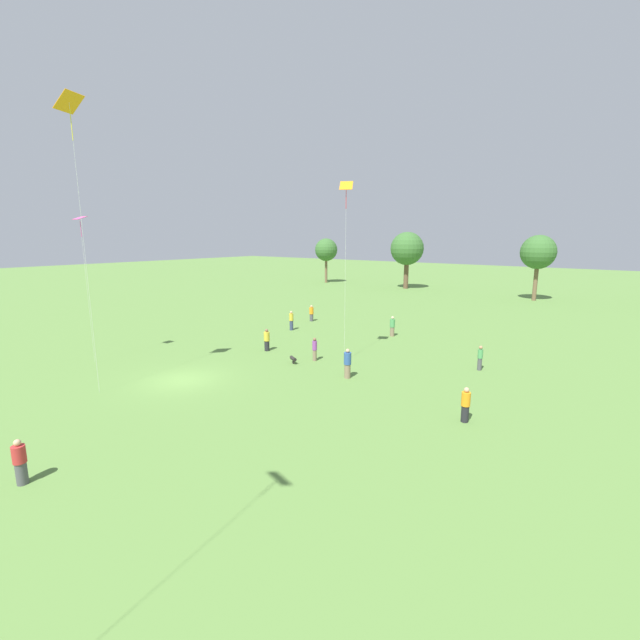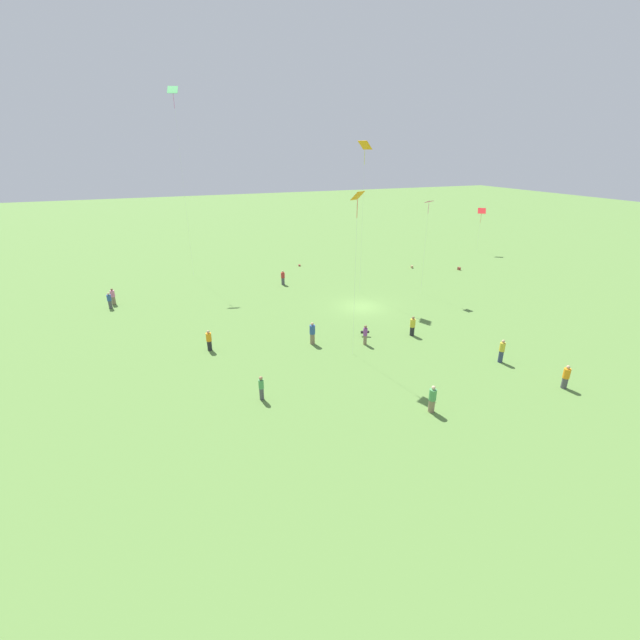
{
  "view_description": "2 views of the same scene",
  "coord_description": "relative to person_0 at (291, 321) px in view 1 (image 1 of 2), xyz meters",
  "views": [
    {
      "loc": [
        21.95,
        -14.71,
        8.67
      ],
      "look_at": [
        4.38,
        8.12,
        3.01
      ],
      "focal_mm": 24.0,
      "sensor_mm": 36.0,
      "label": 1
    },
    {
      "loc": [
        19.11,
        36.23,
        14.87
      ],
      "look_at": [
        7.76,
        7.99,
        2.66
      ],
      "focal_mm": 24.0,
      "sensor_mm": 36.0,
      "label": 2
    }
  ],
  "objects": [
    {
      "name": "tree_2",
      "position": [
        13.89,
        34.5,
        5.61
      ],
      "size": [
        4.57,
        4.57,
        8.86
      ],
      "color": "brown",
      "rests_on": "ground_plane"
    },
    {
      "name": "dog_0",
      "position": [
        7.21,
        -8.03,
        -0.55
      ],
      "size": [
        0.73,
        0.49,
        0.51
      ],
      "rotation": [
        0.0,
        0.0,
        1.13
      ],
      "color": "black",
      "rests_on": "ground_plane"
    },
    {
      "name": "person_8",
      "position": [
        9.23,
        -24.95,
        -0.07
      ],
      "size": [
        0.57,
        0.57,
        1.7
      ],
      "rotation": [
        0.0,
        0.0,
        0.37
      ],
      "color": "#4C4C51",
      "rests_on": "ground_plane"
    },
    {
      "name": "person_4",
      "position": [
        19.9,
        -10.18,
        -0.06
      ],
      "size": [
        0.44,
        0.44,
        1.71
      ],
      "rotation": [
        0.0,
        0.0,
        3.1
      ],
      "color": "#232328",
      "rests_on": "ground_plane"
    },
    {
      "name": "tree_0",
      "position": [
        -22.57,
        35.62,
        5.21
      ],
      "size": [
        4.21,
        4.21,
        8.27
      ],
      "color": "brown",
      "rests_on": "ground_plane"
    },
    {
      "name": "kite_4",
      "position": [
        2.2,
        -18.91,
        13.82
      ],
      "size": [
        1.29,
        1.45,
        15.62
      ],
      "rotation": [
        0.0,
        0.0,
        4.3
      ],
      "color": "orange",
      "rests_on": "ground_plane"
    },
    {
      "name": "ground_plane",
      "position": [
        4.1,
        -14.73,
        -0.91
      ],
      "size": [
        240.0,
        240.0,
        0.0
      ],
      "primitive_type": "plane",
      "color": "#5B843D"
    },
    {
      "name": "person_6",
      "position": [
        -1.2,
        4.51,
        -0.09
      ],
      "size": [
        0.6,
        0.6,
        1.68
      ],
      "rotation": [
        0.0,
        0.0,
        0.98
      ],
      "color": "#4C4C51",
      "rests_on": "ground_plane"
    },
    {
      "name": "tree_1",
      "position": [
        -6.27,
        36.24,
        5.68
      ],
      "size": [
        5.45,
        5.45,
        9.39
      ],
      "color": "brown",
      "rests_on": "ground_plane"
    },
    {
      "name": "person_7",
      "position": [
        17.9,
        -1.64,
        -0.07
      ],
      "size": [
        0.44,
        0.44,
        1.65
      ],
      "rotation": [
        0.0,
        0.0,
        5.14
      ],
      "color": "#4C4C51",
      "rests_on": "ground_plane"
    },
    {
      "name": "person_3",
      "position": [
        3.38,
        -6.69,
        -0.06
      ],
      "size": [
        0.55,
        0.55,
        1.72
      ],
      "rotation": [
        0.0,
        0.0,
        2.86
      ],
      "color": "#232328",
      "rests_on": "ground_plane"
    },
    {
      "name": "person_1",
      "position": [
        11.91,
        -8.28,
        0.02
      ],
      "size": [
        0.62,
        0.62,
        1.87
      ],
      "rotation": [
        0.0,
        0.0,
        5.25
      ],
      "color": "#847056",
      "rests_on": "ground_plane"
    },
    {
      "name": "kite_2",
      "position": [
        9.67,
        -5.35,
        10.45
      ],
      "size": [
        1.04,
        0.95,
        12.23
      ],
      "rotation": [
        0.0,
        0.0,
        5.98
      ],
      "color": "orange",
      "rests_on": "ground_plane"
    },
    {
      "name": "kite_0",
      "position": [
        -4.03,
        -16.25,
        8.38
      ],
      "size": [
        0.78,
        0.76,
        9.96
      ],
      "rotation": [
        0.0,
        0.0,
        5.64
      ],
      "color": "#E54C99",
      "rests_on": "ground_plane"
    },
    {
      "name": "person_9",
      "position": [
        8.7,
        3.53,
        -0.03
      ],
      "size": [
        0.53,
        0.53,
        1.78
      ],
      "rotation": [
        0.0,
        0.0,
        1.36
      ],
      "color": "#847056",
      "rests_on": "ground_plane"
    },
    {
      "name": "person_0",
      "position": [
        0.0,
        0.0,
        0.0
      ],
      "size": [
        0.42,
        0.42,
        1.82
      ],
      "rotation": [
        0.0,
        0.0,
        0.05
      ],
      "color": "#333D5B",
      "rests_on": "ground_plane"
    },
    {
      "name": "person_5",
      "position": [
        7.97,
        -6.56,
        -0.05
      ],
      "size": [
        0.44,
        0.44,
        1.68
      ],
      "rotation": [
        0.0,
        0.0,
        2.02
      ],
      "color": "#847056",
      "rests_on": "ground_plane"
    }
  ]
}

